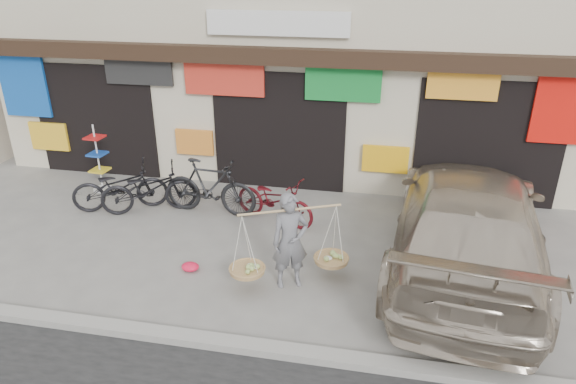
% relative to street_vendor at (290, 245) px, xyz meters
% --- Properties ---
extents(ground, '(70.00, 70.00, 0.00)m').
position_rel_street_vendor_xyz_m(ground, '(-0.99, 0.35, -0.75)').
color(ground, gray).
rests_on(ground, ground).
extents(kerb, '(70.00, 0.25, 0.12)m').
position_rel_street_vendor_xyz_m(kerb, '(-0.99, -1.65, -0.69)').
color(kerb, gray).
rests_on(kerb, ground).
extents(shophouse_block, '(14.00, 6.32, 7.00)m').
position_rel_street_vendor_xyz_m(shophouse_block, '(-0.99, 6.77, 2.70)').
color(shophouse_block, beige).
rests_on(shophouse_block, ground).
extents(street_vendor, '(1.84, 1.13, 1.63)m').
position_rel_street_vendor_xyz_m(street_vendor, '(0.00, 0.00, 0.00)').
color(street_vendor, slate).
rests_on(street_vendor, ground).
extents(bike_0, '(2.08, 1.43, 1.03)m').
position_rel_street_vendor_xyz_m(bike_0, '(-3.41, 2.06, -0.23)').
color(bike_0, black).
rests_on(bike_0, ground).
extents(bike_1, '(2.04, 0.72, 1.20)m').
position_rel_street_vendor_xyz_m(bike_1, '(-2.12, 2.23, -0.15)').
color(bike_1, black).
rests_on(bike_1, ground).
extents(bike_2, '(1.93, 1.27, 0.96)m').
position_rel_street_vendor_xyz_m(bike_2, '(-0.73, 2.14, -0.27)').
color(bike_2, '#4E0D13').
rests_on(bike_2, ground).
extents(bike_3, '(2.08, 1.43, 1.03)m').
position_rel_street_vendor_xyz_m(bike_3, '(-4.06, 2.06, -0.23)').
color(bike_3, black).
rests_on(bike_3, ground).
extents(suv, '(3.12, 6.19, 1.72)m').
position_rel_street_vendor_xyz_m(suv, '(2.85, 1.18, 0.11)').
color(suv, '#B9AA95').
rests_on(suv, ground).
extents(display_rack, '(0.43, 0.43, 1.57)m').
position_rel_street_vendor_xyz_m(display_rack, '(-5.00, 2.90, -0.12)').
color(display_rack, silver).
rests_on(display_rack, ground).
extents(red_bag, '(0.31, 0.25, 0.14)m').
position_rel_street_vendor_xyz_m(red_bag, '(-1.77, 0.07, -0.68)').
color(red_bag, '#F5173D').
rests_on(red_bag, ground).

